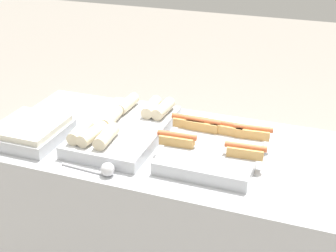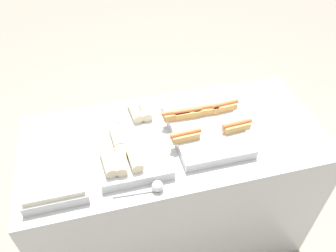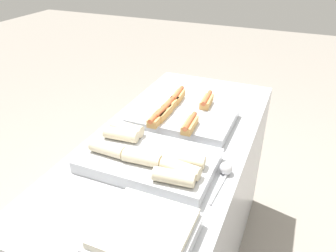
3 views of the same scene
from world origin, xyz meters
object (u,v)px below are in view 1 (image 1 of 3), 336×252
tray_hotdogs (215,144)px  tray_side_front (31,131)px  tray_wraps (123,128)px  serving_spoon_near (104,169)px

tray_hotdogs → tray_side_front: size_ratio=1.72×
tray_hotdogs → tray_wraps: same height
tray_hotdogs → tray_side_front: (-0.72, -0.16, 0.00)m
tray_hotdogs → serving_spoon_near: (-0.32, -0.29, -0.01)m
serving_spoon_near → tray_hotdogs: bearing=42.3°
tray_hotdogs → tray_side_front: 0.73m
tray_side_front → serving_spoon_near: (0.40, -0.13, -0.01)m
tray_hotdogs → serving_spoon_near: tray_hotdogs is taller
tray_wraps → serving_spoon_near: 0.29m
tray_hotdogs → serving_spoon_near: size_ratio=2.19×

